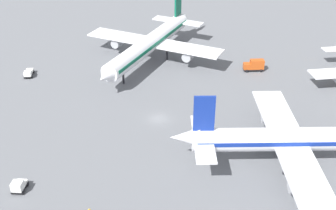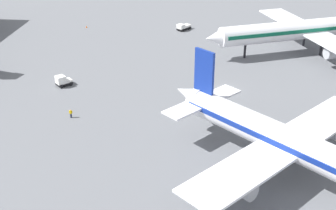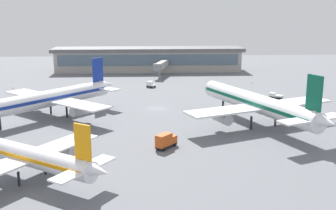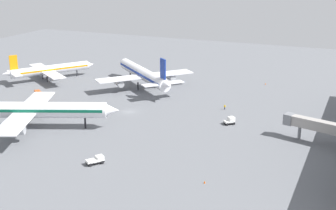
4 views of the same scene
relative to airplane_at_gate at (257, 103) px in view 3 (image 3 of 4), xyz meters
name	(u,v)px [view 3 (image 3 of 4)]	position (x,y,z in m)	size (l,w,h in m)	color
ground	(157,108)	(25.32, -19.41, -5.74)	(288.00, 288.00, 0.00)	slate
terminal_building	(149,59)	(26.89, -97.35, 0.00)	(91.40, 16.56, 11.25)	#9E9993
airplane_at_gate	(257,103)	(0.00, 0.00, 0.00)	(40.86, 49.46, 15.78)	white
airplane_taxiing	(50,98)	(54.98, -10.29, -0.31)	(36.90, 39.97, 14.92)	white
airplane_distant	(22,154)	(50.46, 31.25, -1.37)	(34.27, 28.92, 12.00)	white
catering_truck	(166,141)	(24.44, 16.97, -4.04)	(5.05, 5.52, 3.30)	black
pushback_tractor	(275,96)	(-14.91, -31.10, -4.77)	(4.66, 4.15, 1.90)	black
baggage_tug	(150,84)	(26.68, -53.65, -4.58)	(3.68, 3.72, 2.30)	black
ground_crew_worker	(114,88)	(40.33, -47.80, -4.89)	(0.44, 0.57, 1.67)	#1E2338
jet_bridge	(161,65)	(21.49, -78.93, -0.61)	(7.64, 18.32, 6.74)	#9E9993
safety_cone_near_gate	(13,88)	(78.51, -53.37, -5.44)	(0.44, 0.44, 0.60)	#EA590C
safety_cone_mid_apron	(252,83)	(-14.39, -59.54, -5.44)	(0.44, 0.44, 0.60)	#EA590C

